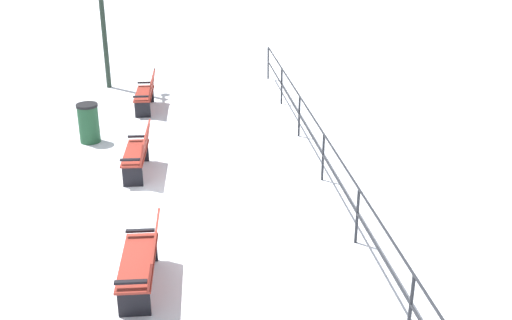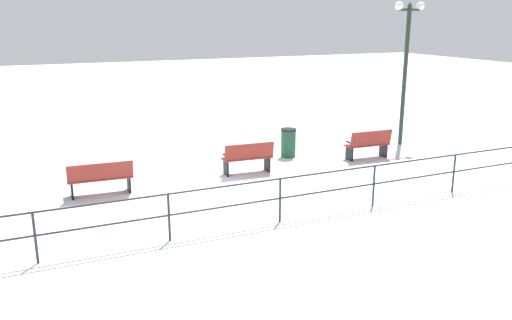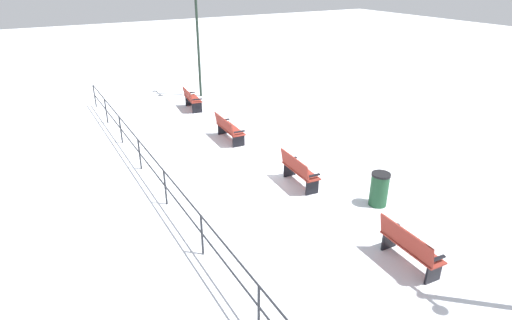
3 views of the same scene
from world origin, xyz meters
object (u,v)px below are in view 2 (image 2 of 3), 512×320
at_px(bench_second, 248,157).
at_px(bench_third, 100,178).
at_px(bench_nearest, 368,144).
at_px(lamppost_near, 406,52).
at_px(trash_bin, 288,143).

bearing_deg(bench_second, bench_third, 96.85).
xyz_separation_m(bench_nearest, bench_third, (-0.17, 8.21, -0.02)).
bearing_deg(bench_second, bench_nearest, -86.89).
relative_size(bench_nearest, bench_third, 0.91).
height_order(bench_nearest, bench_third, bench_nearest).
height_order(bench_third, lamppost_near, lamppost_near).
relative_size(bench_second, bench_third, 0.92).
bearing_deg(bench_second, lamppost_near, -75.94).
distance_m(bench_nearest, bench_second, 4.11).
height_order(bench_second, trash_bin, bench_second).
distance_m(bench_nearest, trash_bin, 2.51).
distance_m(bench_second, lamppost_near, 6.99).
xyz_separation_m(bench_second, lamppost_near, (1.15, -6.34, 2.70)).
bearing_deg(bench_nearest, lamppost_near, -58.86).
height_order(bench_second, bench_third, bench_second).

